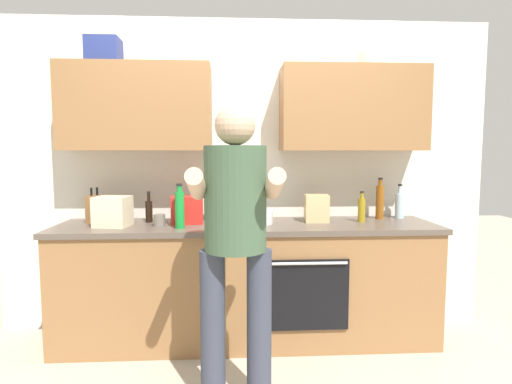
{
  "coord_description": "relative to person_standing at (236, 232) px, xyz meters",
  "views": [
    {
      "loc": [
        -0.11,
        -3.08,
        1.43
      ],
      "look_at": [
        0.06,
        -0.1,
        1.15
      ],
      "focal_mm": 29.15,
      "sensor_mm": 36.0,
      "label": 1
    }
  ],
  "objects": [
    {
      "name": "bottle_soda",
      "position": [
        -0.39,
        0.69,
        0.04
      ],
      "size": [
        0.07,
        0.07,
        0.32
      ],
      "color": "#198C33",
      "rests_on": "counter"
    },
    {
      "name": "potted_herb",
      "position": [
        -0.11,
        1.0,
        0.06
      ],
      "size": [
        0.2,
        0.2,
        0.29
      ],
      "color": "#9E6647",
      "rests_on": "counter"
    },
    {
      "name": "bottle_oil",
      "position": [
        0.98,
        0.88,
        -0.0
      ],
      "size": [
        0.06,
        0.06,
        0.24
      ],
      "color": "olive",
      "rests_on": "counter"
    },
    {
      "name": "grocery_bag_crisps",
      "position": [
        -0.36,
        0.9,
        -0.0
      ],
      "size": [
        0.26,
        0.22,
        0.21
      ],
      "primitive_type": "cube",
      "rotation": [
        0.0,
        0.0,
        0.16
      ],
      "color": "red",
      "rests_on": "counter"
    },
    {
      "name": "grocery_bag_rice",
      "position": [
        -0.88,
        0.79,
        0.01
      ],
      "size": [
        0.26,
        0.24,
        0.22
      ],
      "primitive_type": "cube",
      "rotation": [
        0.0,
        0.0,
        -0.17
      ],
      "color": "beige",
      "rests_on": "counter"
    },
    {
      "name": "cup_stoneware",
      "position": [
        -0.55,
        0.78,
        -0.06
      ],
      "size": [
        0.08,
        0.08,
        0.09
      ],
      "primitive_type": "cylinder",
      "color": "slate",
      "rests_on": "counter"
    },
    {
      "name": "counter",
      "position": [
        0.1,
        0.84,
        -0.55
      ],
      "size": [
        2.84,
        0.67,
        0.9
      ],
      "color": "olive",
      "rests_on": "ground"
    },
    {
      "name": "person_standing",
      "position": [
        0.0,
        0.0,
        0.0
      ],
      "size": [
        0.49,
        0.45,
        1.69
      ],
      "color": "#383D4C",
      "rests_on": "ground"
    },
    {
      "name": "bottle_soy",
      "position": [
        -0.66,
        0.96,
        -0.01
      ],
      "size": [
        0.05,
        0.05,
        0.24
      ],
      "color": "black",
      "rests_on": "counter"
    },
    {
      "name": "ground_plane",
      "position": [
        0.09,
        0.84,
        -1.0
      ],
      "size": [
        12.0,
        12.0,
        0.0
      ],
      "primitive_type": "plane",
      "color": "#B2A893"
    },
    {
      "name": "grocery_bag_bread",
      "position": [
        0.63,
        0.91,
        0.0
      ],
      "size": [
        0.19,
        0.16,
        0.21
      ],
      "primitive_type": "cube",
      "rotation": [
        0.0,
        0.0,
        -0.05
      ],
      "color": "tan",
      "rests_on": "counter"
    },
    {
      "name": "back_wall_unit",
      "position": [
        0.1,
        1.12,
        0.49
      ],
      "size": [
        4.0,
        0.38,
        2.5
      ],
      "color": "silver",
      "rests_on": "ground"
    },
    {
      "name": "bottle_syrup",
      "position": [
        1.17,
        1.02,
        0.04
      ],
      "size": [
        0.06,
        0.06,
        0.33
      ],
      "color": "#8C4C14",
      "rests_on": "counter"
    },
    {
      "name": "mixing_bowl",
      "position": [
        0.17,
        0.85,
        -0.05
      ],
      "size": [
        0.23,
        0.23,
        0.1
      ],
      "primitive_type": "cylinder",
      "color": "silver",
      "rests_on": "counter"
    },
    {
      "name": "bottle_water",
      "position": [
        1.35,
        1.05,
        0.0
      ],
      "size": [
        0.07,
        0.07,
        0.28
      ],
      "color": "silver",
      "rests_on": "counter"
    },
    {
      "name": "knife_block",
      "position": [
        -1.07,
        0.97,
        0.0
      ],
      "size": [
        0.1,
        0.14,
        0.27
      ],
      "color": "brown",
      "rests_on": "counter"
    }
  ]
}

